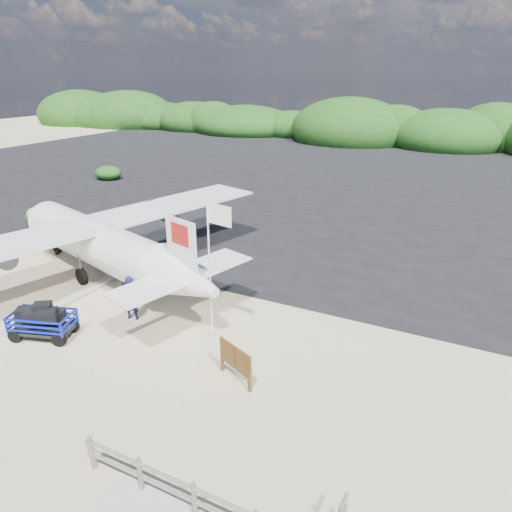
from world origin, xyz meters
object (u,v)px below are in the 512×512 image
at_px(flagpole, 213,337).
at_px(aircraft_large, 466,227).
at_px(crew_b, 129,278).
at_px(aircraft_small, 303,159).
at_px(crew_a, 131,298).
at_px(baggage_cart, 46,337).
at_px(signboard, 236,380).

relative_size(flagpole, aircraft_large, 0.29).
xyz_separation_m(crew_b, aircraft_small, (-5.34, 34.86, -0.96)).
height_order(flagpole, aircraft_small, flagpole).
height_order(flagpole, crew_b, flagpole).
bearing_deg(crew_a, aircraft_large, -137.27).
xyz_separation_m(flagpole, crew_a, (-3.57, -0.25, 0.92)).
relative_size(crew_b, aircraft_large, 0.10).
bearing_deg(baggage_cart, crew_a, 33.73).
bearing_deg(flagpole, crew_a, -176.05).
height_order(baggage_cart, crew_a, crew_a).
height_order(crew_b, aircraft_large, aircraft_large).
bearing_deg(flagpole, baggage_cart, -153.49).
bearing_deg(crew_b, crew_a, 149.19).
xyz_separation_m(signboard, crew_b, (-6.89, 3.00, 0.96)).
height_order(baggage_cart, aircraft_small, aircraft_small).
xyz_separation_m(baggage_cart, flagpole, (5.57, 2.78, 0.00)).
bearing_deg(crew_b, aircraft_large, -110.40).
relative_size(crew_a, crew_b, 0.97).
bearing_deg(signboard, baggage_cart, -150.20).
bearing_deg(aircraft_large, signboard, 90.45).
distance_m(baggage_cart, crew_a, 3.36).
distance_m(crew_a, aircraft_small, 36.84).
relative_size(crew_b, aircraft_small, 0.23).
distance_m(flagpole, crew_b, 5.09).
distance_m(flagpole, signboard, 2.76).
distance_m(crew_a, aircraft_large, 21.60).
xyz_separation_m(aircraft_large, aircraft_small, (-17.84, 17.78, 0.00)).
distance_m(signboard, aircraft_small, 39.79).
height_order(baggage_cart, aircraft_large, aircraft_large).
bearing_deg(baggage_cart, aircraft_small, 78.85).
bearing_deg(baggage_cart, crew_b, 61.80).
height_order(flagpole, crew_a, flagpole).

